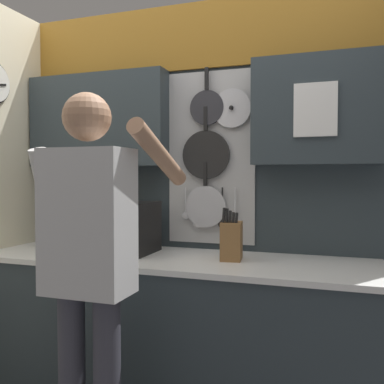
% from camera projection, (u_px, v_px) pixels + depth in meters
% --- Properties ---
extents(base_cabinet_counter, '(2.25, 0.67, 0.90)m').
position_uv_depth(base_cabinet_counter, '(173.00, 336.00, 2.44)').
color(base_cabinet_counter, '#2D383D').
rests_on(base_cabinet_counter, ground_plane).
extents(back_wall_unit, '(2.82, 0.22, 2.44)m').
position_uv_depth(back_wall_unit, '(189.00, 162.00, 2.69)').
color(back_wall_unit, '#2D383D').
rests_on(back_wall_unit, ground_plane).
extents(microwave, '(0.49, 0.35, 0.30)m').
position_uv_depth(microwave, '(113.00, 227.00, 2.57)').
color(microwave, black).
rests_on(microwave, base_cabinet_counter).
extents(knife_block, '(0.13, 0.16, 0.29)m').
position_uv_depth(knife_block, '(231.00, 240.00, 2.34)').
color(knife_block, brown).
rests_on(knife_block, base_cabinet_counter).
extents(utensil_crock, '(0.12, 0.12, 0.33)m').
position_uv_depth(utensil_crock, '(53.00, 236.00, 2.72)').
color(utensil_crock, white).
rests_on(utensil_crock, base_cabinet_counter).
extents(person, '(0.54, 0.64, 1.72)m').
position_uv_depth(person, '(90.00, 251.00, 1.88)').
color(person, '#383842').
rests_on(person, ground_plane).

